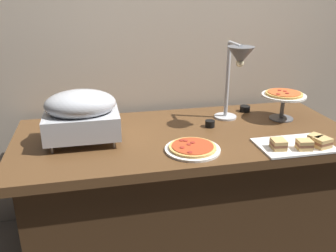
{
  "coord_description": "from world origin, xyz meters",
  "views": [
    {
      "loc": [
        -0.5,
        -1.82,
        1.53
      ],
      "look_at": [
        -0.1,
        0.0,
        0.81
      ],
      "focal_mm": 38.38,
      "sensor_mm": 36.0,
      "label": 1
    }
  ],
  "objects": [
    {
      "name": "sandwich_platter",
      "position": [
        0.52,
        -0.32,
        0.78
      ],
      "size": [
        0.38,
        0.25,
        0.06
      ],
      "color": "white",
      "rests_on": "buffet_table"
    },
    {
      "name": "ground_plane",
      "position": [
        0.0,
        0.0,
        0.0
      ],
      "size": [
        8.0,
        8.0,
        0.0
      ],
      "primitive_type": "plane",
      "color": "#4C443D"
    },
    {
      "name": "pizza_plate_front",
      "position": [
        -0.02,
        -0.24,
        0.77
      ],
      "size": [
        0.28,
        0.28,
        0.03
      ],
      "color": "white",
      "rests_on": "buffet_table"
    },
    {
      "name": "buffet_table",
      "position": [
        0.0,
        0.0,
        0.39
      ],
      "size": [
        1.9,
        0.84,
        0.76
      ],
      "color": "brown",
      "rests_on": "ground_plane"
    },
    {
      "name": "sauce_cup_far",
      "position": [
        0.17,
        0.06,
        0.78
      ],
      "size": [
        0.06,
        0.06,
        0.04
      ],
      "color": "black",
      "rests_on": "buffet_table"
    },
    {
      "name": "back_wall",
      "position": [
        0.0,
        0.5,
        1.2
      ],
      "size": [
        4.4,
        0.04,
        2.4
      ],
      "primitive_type": "cube",
      "color": "#B7A893",
      "rests_on": "ground_plane"
    },
    {
      "name": "chafing_dish",
      "position": [
        -0.56,
        -0.01,
        0.92
      ],
      "size": [
        0.38,
        0.28,
        0.28
      ],
      "color": "#B7BABF",
      "rests_on": "buffet_table"
    },
    {
      "name": "heat_lamp",
      "position": [
        0.31,
        0.06,
        1.13
      ],
      "size": [
        0.15,
        0.31,
        0.48
      ],
      "color": "#B7BABF",
      "rests_on": "buffet_table"
    },
    {
      "name": "sauce_cup_near",
      "position": [
        0.48,
        0.28,
        0.78
      ],
      "size": [
        0.07,
        0.07,
        0.04
      ],
      "color": "black",
      "rests_on": "buffet_table"
    },
    {
      "name": "pizza_plate_center",
      "position": [
        0.65,
        0.1,
        0.9
      ],
      "size": [
        0.27,
        0.27,
        0.18
      ],
      "color": "#595B60",
      "rests_on": "buffet_table"
    }
  ]
}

